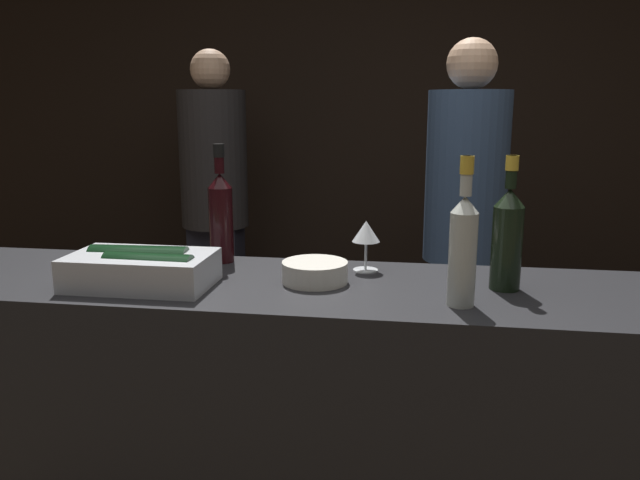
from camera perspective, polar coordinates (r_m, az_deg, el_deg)
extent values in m
cube|color=black|center=(3.93, 5.13, 11.46)|extent=(6.40, 0.06, 2.80)
cube|color=black|center=(1.95, -0.13, -17.76)|extent=(2.47, 0.56, 0.96)
cube|color=#B7BABF|center=(1.79, -16.02, -2.66)|extent=(0.39, 0.23, 0.09)
cylinder|color=black|center=(1.74, -15.42, -2.31)|extent=(0.25, 0.08, 0.07)
cylinder|color=black|center=(1.83, -16.24, -1.63)|extent=(0.28, 0.09, 0.08)
cylinder|color=silver|center=(1.76, -0.47, -2.94)|extent=(0.19, 0.19, 0.06)
cylinder|color=gray|center=(1.76, -0.48, -2.15)|extent=(0.15, 0.15, 0.01)
cylinder|color=silver|center=(1.90, 4.18, -2.75)|extent=(0.08, 0.08, 0.00)
cylinder|color=silver|center=(1.88, 4.20, -1.42)|extent=(0.01, 0.01, 0.09)
cone|color=silver|center=(1.87, 4.23, 0.81)|extent=(0.08, 0.08, 0.06)
cylinder|color=black|center=(1.75, 16.69, -0.74)|extent=(0.08, 0.08, 0.23)
cone|color=black|center=(1.73, 16.97, 3.72)|extent=(0.08, 0.08, 0.05)
cylinder|color=black|center=(1.72, 17.12, 5.96)|extent=(0.03, 0.03, 0.09)
cylinder|color=gold|center=(1.72, 17.17, 6.75)|extent=(0.03, 0.03, 0.04)
cylinder|color=#B2B7AD|center=(1.58, 12.88, -1.77)|extent=(0.07, 0.07, 0.24)
cone|color=#B2B7AD|center=(1.55, 13.13, 3.19)|extent=(0.07, 0.07, 0.04)
cylinder|color=#B2B7AD|center=(1.54, 13.25, 5.72)|extent=(0.03, 0.03, 0.10)
cylinder|color=gold|center=(1.54, 13.30, 6.70)|extent=(0.03, 0.03, 0.04)
cylinder|color=black|center=(2.00, -9.02, 1.35)|extent=(0.08, 0.08, 0.24)
cone|color=black|center=(1.98, -9.16, 5.38)|extent=(0.08, 0.08, 0.05)
cylinder|color=black|center=(1.97, -9.22, 7.36)|extent=(0.03, 0.03, 0.09)
cylinder|color=black|center=(1.97, -9.25, 8.08)|extent=(0.03, 0.03, 0.04)
cube|color=black|center=(2.93, 12.51, -9.21)|extent=(0.26, 0.19, 0.79)
cylinder|color=#334766|center=(2.75, 13.25, 5.64)|extent=(0.35, 0.35, 0.72)
sphere|color=tan|center=(2.74, 13.74, 15.39)|extent=(0.21, 0.21, 0.21)
cube|color=black|center=(3.59, -9.28, -4.94)|extent=(0.27, 0.20, 0.80)
cylinder|color=black|center=(3.45, -9.72, 7.29)|extent=(0.36, 0.36, 0.73)
sphere|color=tan|center=(3.44, -10.02, 15.12)|extent=(0.21, 0.21, 0.21)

